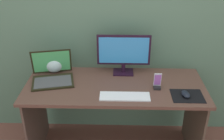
% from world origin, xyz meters
% --- Properties ---
extents(wall_back, '(6.00, 0.04, 2.50)m').
position_xyz_m(wall_back, '(0.00, 0.40, 1.25)').
color(wall_back, '#54755F').
rests_on(wall_back, ground_plane).
extents(desk, '(1.51, 0.62, 0.74)m').
position_xyz_m(desk, '(0.00, 0.00, 0.60)').
color(desk, brown).
rests_on(desk, ground_plane).
extents(monitor, '(0.47, 0.14, 0.36)m').
position_xyz_m(monitor, '(0.07, 0.21, 0.94)').
color(monitor, black).
rests_on(monitor, desk).
extents(laptop, '(0.40, 0.36, 0.25)m').
position_xyz_m(laptop, '(-0.54, 0.07, 0.79)').
color(laptop, black).
rests_on(laptop, desk).
extents(fishbowl, '(0.18, 0.18, 0.18)m').
position_xyz_m(fishbowl, '(-0.56, 0.23, 0.83)').
color(fishbowl, silver).
rests_on(fishbowl, desk).
extents(keyboard_external, '(0.39, 0.13, 0.01)m').
position_xyz_m(keyboard_external, '(0.08, -0.19, 0.75)').
color(keyboard_external, white).
rests_on(keyboard_external, desk).
extents(mousepad, '(0.25, 0.20, 0.00)m').
position_xyz_m(mousepad, '(0.57, -0.16, 0.75)').
color(mousepad, black).
rests_on(mousepad, desk).
extents(mouse, '(0.08, 0.11, 0.04)m').
position_xyz_m(mouse, '(0.56, -0.16, 0.77)').
color(mouse, black).
rests_on(mouse, mousepad).
extents(phone_in_dock, '(0.06, 0.05, 0.14)m').
position_xyz_m(phone_in_dock, '(0.35, -0.05, 0.79)').
color(phone_in_dock, black).
rests_on(phone_in_dock, desk).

